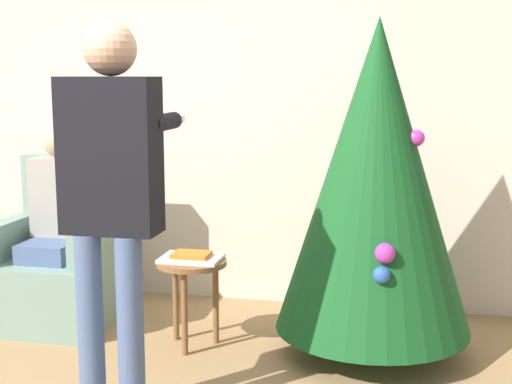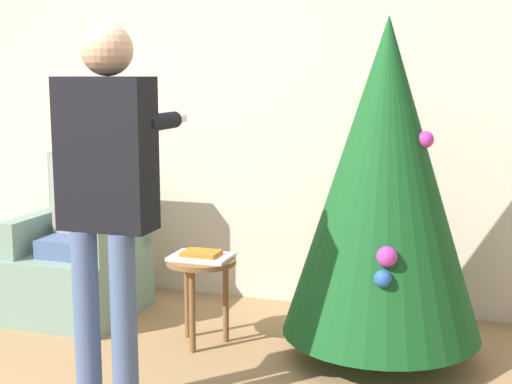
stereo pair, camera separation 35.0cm
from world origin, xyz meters
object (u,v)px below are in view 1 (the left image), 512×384
at_px(christmas_tree, 376,177).
at_px(side_stool, 192,275).
at_px(person_standing, 111,185).
at_px(person_seated, 57,217).
at_px(armchair, 62,266).

relative_size(christmas_tree, side_stool, 3.64).
distance_m(person_standing, side_stool, 1.12).
height_order(person_standing, side_stool, person_standing).
bearing_deg(side_stool, person_seated, 166.10).
bearing_deg(armchair, christmas_tree, -4.84).
distance_m(christmas_tree, side_stool, 1.19).
relative_size(person_seated, person_standing, 0.69).
height_order(christmas_tree, person_seated, christmas_tree).
distance_m(christmas_tree, armchair, 2.11).
distance_m(armchair, person_standing, 1.64).
bearing_deg(side_stool, armchair, 164.16).
bearing_deg(person_seated, side_stool, -13.90).
xyz_separation_m(armchair, person_seated, (-0.00, -0.03, 0.33)).
bearing_deg(person_standing, person_seated, 127.77).
relative_size(armchair, side_stool, 2.02).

